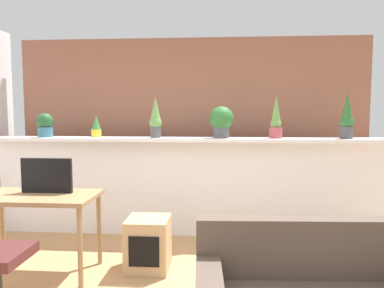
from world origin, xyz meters
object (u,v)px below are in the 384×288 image
object	(u,v)px
potted_plant_2	(155,118)
side_cube_shelf	(148,244)
potted_plant_4	(276,120)
potted_plant_1	(96,127)
desk	(37,204)
potted_plant_0	(45,125)
tv_monitor	(47,176)
potted_plant_3	(221,121)
potted_plant_5	(347,118)

from	to	relation	value
potted_plant_2	side_cube_shelf	distance (m)	1.54
potted_plant_4	potted_plant_1	bearing A→B (deg)	179.36
desk	potted_plant_4	bearing A→B (deg)	26.50
potted_plant_0	potted_plant_4	size ratio (longest dim) A/B	0.57
potted_plant_2	potted_plant_4	bearing A→B (deg)	1.38
tv_monitor	potted_plant_3	bearing A→B (deg)	33.45
potted_plant_5	side_cube_shelf	size ratio (longest dim) A/B	1.06
potted_plant_2	side_cube_shelf	size ratio (longest dim) A/B	0.99
side_cube_shelf	potted_plant_5	bearing A→B (deg)	25.11
potted_plant_0	potted_plant_3	xyz separation A→B (m)	(2.17, 0.00, 0.06)
potted_plant_4	potted_plant_5	world-z (taller)	potted_plant_5
tv_monitor	potted_plant_5	bearing A→B (deg)	19.35
potted_plant_1	side_cube_shelf	distance (m)	1.72
potted_plant_3	desk	world-z (taller)	potted_plant_3
potted_plant_3	potted_plant_1	bearing A→B (deg)	178.87
potted_plant_5	desk	distance (m)	3.45
potted_plant_2	potted_plant_3	distance (m)	0.79
potted_plant_0	potted_plant_1	xyz separation A→B (m)	(0.64, 0.03, -0.02)
potted_plant_0	desk	world-z (taller)	potted_plant_0
potted_plant_4	desk	size ratio (longest dim) A/B	0.47
potted_plant_1	tv_monitor	world-z (taller)	potted_plant_1
potted_plant_4	potted_plant_5	distance (m)	0.81
potted_plant_0	potted_plant_5	distance (m)	3.63
potted_plant_2	desk	world-z (taller)	potted_plant_2
potted_plant_4	side_cube_shelf	size ratio (longest dim) A/B	1.03
potted_plant_1	potted_plant_4	bearing A→B (deg)	-0.64
potted_plant_5	side_cube_shelf	world-z (taller)	potted_plant_5
potted_plant_4	tv_monitor	bearing A→B (deg)	-154.46
potted_plant_2	potted_plant_3	size ratio (longest dim) A/B	1.31
potted_plant_1	desk	distance (m)	1.38
potted_plant_5	potted_plant_0	bearing A→B (deg)	-179.95
potted_plant_1	tv_monitor	size ratio (longest dim) A/B	0.57
potted_plant_1	potted_plant_2	xyz separation A→B (m)	(0.75, -0.06, 0.11)
potted_plant_3	potted_plant_4	xyz separation A→B (m)	(0.64, 0.01, 0.01)
potted_plant_0	potted_plant_1	world-z (taller)	potted_plant_0
potted_plant_0	side_cube_shelf	distance (m)	2.10
potted_plant_2	side_cube_shelf	bearing A→B (deg)	-84.71
potted_plant_2	potted_plant_4	world-z (taller)	potted_plant_4
potted_plant_4	potted_plant_2	bearing A→B (deg)	-178.62
potted_plant_5	potted_plant_2	bearing A→B (deg)	-179.21
potted_plant_2	desk	size ratio (longest dim) A/B	0.45
desk	side_cube_shelf	distance (m)	1.10
potted_plant_3	potted_plant_4	distance (m)	0.64
potted_plant_5	desk	size ratio (longest dim) A/B	0.48
potted_plant_2	potted_plant_4	distance (m)	1.43
potted_plant_0	potted_plant_3	size ratio (longest dim) A/B	0.78
potted_plant_1	desk	size ratio (longest dim) A/B	0.25
potted_plant_4	potted_plant_5	bearing A→B (deg)	-0.26
potted_plant_2	potted_plant_4	size ratio (longest dim) A/B	0.96
potted_plant_3	tv_monitor	bearing A→B (deg)	-146.55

